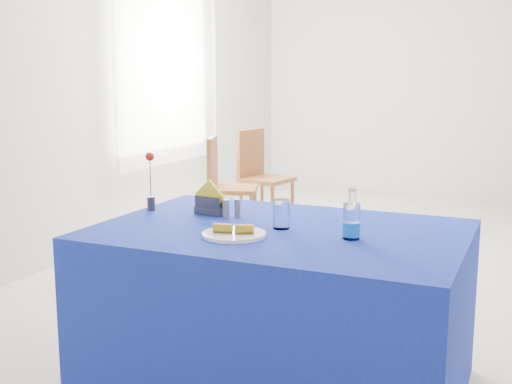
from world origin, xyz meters
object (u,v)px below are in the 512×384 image
at_px(plate, 234,234).
at_px(chair_win_a, 224,181).
at_px(water_bottle, 352,222).
at_px(blue_table, 279,310).
at_px(chair_win_b, 259,171).

relative_size(plate, chair_win_a, 0.30).
distance_m(plate, water_bottle, 0.49).
height_order(blue_table, chair_win_a, chair_win_a).
bearing_deg(blue_table, chair_win_a, 121.84).
relative_size(water_bottle, chair_win_b, 0.23).
height_order(plate, blue_table, plate).
bearing_deg(chair_win_b, blue_table, -144.46).
distance_m(plate, chair_win_a, 2.96).
relative_size(blue_table, water_bottle, 7.44).
height_order(chair_win_a, chair_win_b, chair_win_b).
xyz_separation_m(water_bottle, chair_win_a, (-1.83, 2.46, -0.31)).
height_order(plate, chair_win_b, chair_win_b).
relative_size(plate, blue_table, 0.17).
xyz_separation_m(blue_table, water_bottle, (0.34, -0.06, 0.45)).
height_order(blue_table, chair_win_b, chair_win_b).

